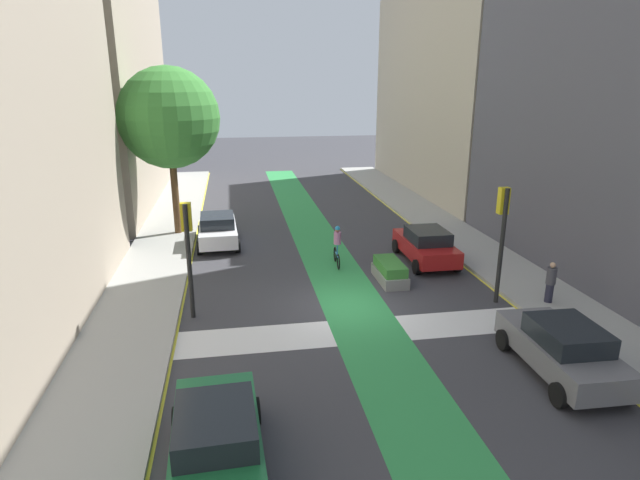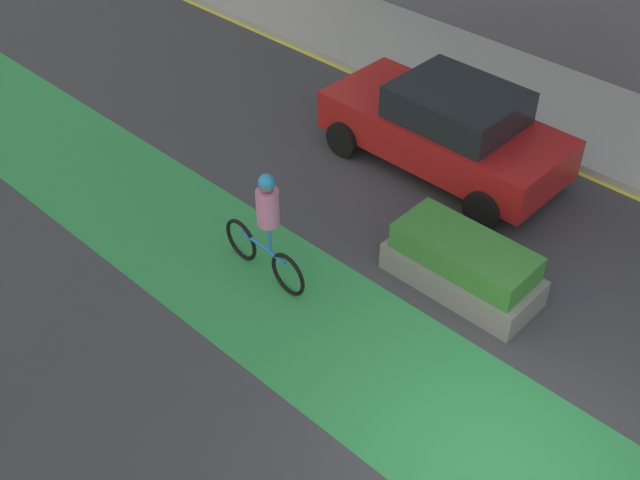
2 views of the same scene
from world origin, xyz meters
name	(u,v)px [view 2 (image 2 of 2)]	position (x,y,z in m)	size (l,w,h in m)	color
ground_plane	(499,471)	(0.00, 0.00, 0.00)	(120.00, 120.00, 0.00)	#38383D
bike_lane_paint	(510,458)	(0.23, 0.00, 0.00)	(2.40, 60.00, 0.01)	#2D8C47
car_red_right_far	(447,127)	(4.50, 4.15, 0.80)	(2.04, 4.21, 1.57)	#A51919
cyclist_in_lane	(266,225)	(0.46, 4.30, 0.97)	(0.32, 1.73, 1.86)	black
median_planter	(463,265)	(2.23, 2.15, 0.40)	(0.99, 2.24, 0.85)	slate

